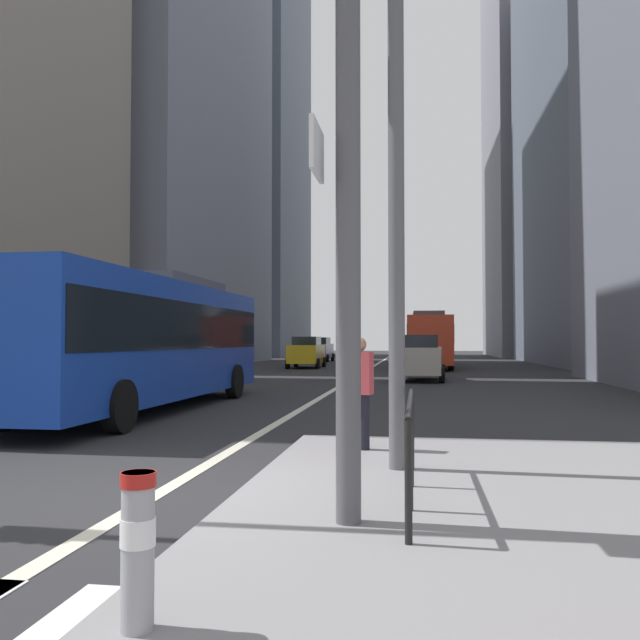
% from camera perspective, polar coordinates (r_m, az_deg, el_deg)
% --- Properties ---
extents(ground_plane, '(160.00, 160.00, 0.00)m').
position_cam_1_polar(ground_plane, '(26.98, 2.35, -5.42)').
color(ground_plane, '#28282B').
extents(lane_centre_line, '(0.20, 80.00, 0.01)m').
position_cam_1_polar(lane_centre_line, '(36.92, 4.01, -4.42)').
color(lane_centre_line, beige).
rests_on(lane_centre_line, ground).
extents(office_tower_left_mid, '(12.28, 24.49, 45.74)m').
position_cam_1_polar(office_tower_left_mid, '(52.52, -14.45, 22.04)').
color(office_tower_left_mid, slate).
rests_on(office_tower_left_mid, ground).
extents(office_tower_left_far, '(11.69, 18.24, 49.90)m').
position_cam_1_polar(office_tower_left_far, '(76.80, -6.41, 15.85)').
color(office_tower_left_far, slate).
rests_on(office_tower_left_far, ground).
extents(office_tower_right_mid, '(11.12, 23.08, 34.61)m').
position_cam_1_polar(office_tower_right_mid, '(53.76, 24.20, 15.24)').
color(office_tower_right_mid, slate).
rests_on(office_tower_right_mid, ground).
extents(office_tower_right_far, '(12.46, 18.40, 46.58)m').
position_cam_1_polar(office_tower_right_far, '(77.23, 19.30, 14.55)').
color(office_tower_right_far, gray).
rests_on(office_tower_right_far, ground).
extents(city_bus_blue_oncoming, '(2.78, 11.62, 3.40)m').
position_cam_1_polar(city_bus_blue_oncoming, '(16.59, -15.04, -1.31)').
color(city_bus_blue_oncoming, '#14389E').
rests_on(city_bus_blue_oncoming, ground).
extents(city_bus_red_receding, '(2.83, 11.31, 3.40)m').
position_cam_1_polar(city_bus_red_receding, '(41.27, 9.32, -1.58)').
color(city_bus_red_receding, red).
rests_on(city_bus_red_receding, ground).
extents(car_oncoming_mid, '(2.11, 4.44, 1.94)m').
position_cam_1_polar(car_oncoming_mid, '(40.80, -1.18, -2.79)').
color(car_oncoming_mid, gold).
rests_on(car_oncoming_mid, ground).
extents(car_receding_near, '(2.20, 4.54, 1.94)m').
position_cam_1_polar(car_receding_near, '(28.28, 8.73, -3.23)').
color(car_receding_near, '#B2A899').
rests_on(car_receding_near, ground).
extents(car_receding_far, '(2.20, 4.52, 1.94)m').
position_cam_1_polar(car_receding_far, '(63.87, 8.38, -2.40)').
color(car_receding_far, black).
rests_on(car_receding_far, ground).
extents(car_oncoming_far, '(2.10, 4.28, 1.94)m').
position_cam_1_polar(car_oncoming_far, '(52.60, -0.10, -2.56)').
color(car_oncoming_far, silver).
rests_on(car_oncoming_far, ground).
extents(traffic_signal_gantry, '(6.73, 0.65, 6.00)m').
position_cam_1_polar(traffic_signal_gantry, '(6.79, -18.17, 19.17)').
color(traffic_signal_gantry, '#515156').
rests_on(traffic_signal_gantry, median_island).
extents(street_lamp_post, '(5.50, 0.32, 8.00)m').
position_cam_1_polar(street_lamp_post, '(8.86, 6.60, 21.93)').
color(street_lamp_post, '#56565B').
rests_on(street_lamp_post, median_island).
extents(bollard_left, '(0.20, 0.20, 0.85)m').
position_cam_1_polar(bollard_left, '(3.90, -15.57, -18.09)').
color(bollard_left, '#99999E').
rests_on(bollard_left, median_island).
extents(pedestrian_railing, '(0.06, 3.08, 0.98)m').
position_cam_1_polar(pedestrian_railing, '(6.72, 7.87, -9.35)').
color(pedestrian_railing, black).
rests_on(pedestrian_railing, median_island).
extents(pedestrian_walking, '(0.42, 0.31, 1.62)m').
position_cam_1_polar(pedestrian_walking, '(9.53, 3.41, -5.85)').
color(pedestrian_walking, black).
rests_on(pedestrian_walking, median_island).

